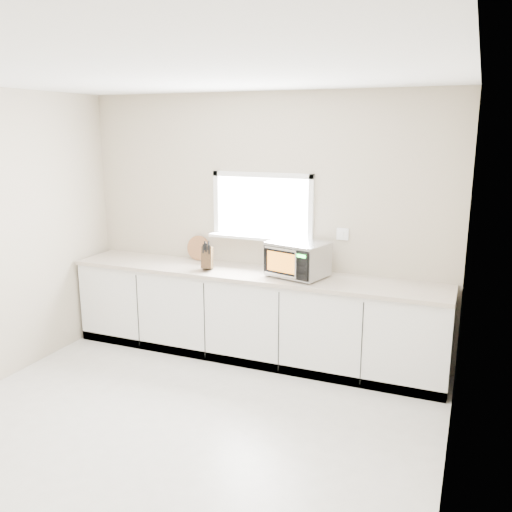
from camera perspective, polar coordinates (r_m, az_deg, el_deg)
The scene contains 8 objects.
ground at distance 4.46m, azimuth -9.29°, elevation -18.51°, with size 4.00×4.00×0.00m, color beige.
back_wall at distance 5.67m, azimuth 0.75°, elevation 3.39°, with size 4.00×0.17×2.70m.
cabinets at distance 5.64m, azimuth -0.40°, elevation -6.37°, with size 3.92×0.60×0.88m, color white.
countertop at distance 5.49m, azimuth -0.45°, elevation -1.88°, with size 3.92×0.64×0.04m, color beige.
microwave at distance 5.29m, azimuth 4.39°, elevation -0.28°, with size 0.62×0.54×0.34m.
knife_block at distance 5.56m, azimuth -5.16°, elevation -0.14°, with size 0.16×0.24×0.31m.
cutting_board at distance 5.99m, azimuth -6.08°, elevation 0.85°, with size 0.27×0.27×0.02m, color #925A38.
coffee_grinder at distance 5.29m, azimuth 6.01°, elevation -1.03°, with size 0.14×0.14×0.23m.
Camera 1 is at (2.05, -3.20, 2.34)m, focal length 38.00 mm.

